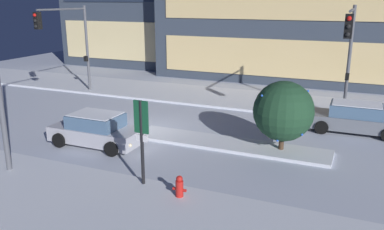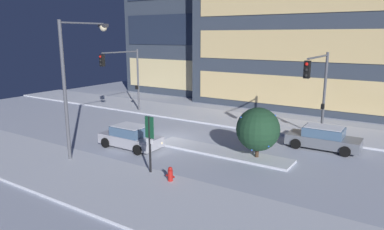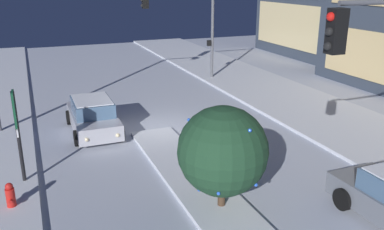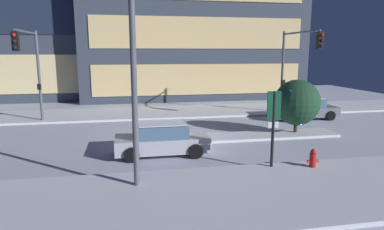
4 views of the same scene
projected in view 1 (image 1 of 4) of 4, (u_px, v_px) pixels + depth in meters
name	position (u px, v px, depth m)	size (l,w,h in m)	color
ground	(145.00, 130.00, 20.53)	(52.00, 52.00, 0.00)	silver
curb_strip_near	(28.00, 195.00, 13.52)	(52.00, 5.20, 0.14)	silver
curb_strip_far	(203.00, 95.00, 27.50)	(52.00, 5.20, 0.14)	silver
median_strip	(229.00, 144.00, 18.28)	(9.00, 1.80, 0.14)	silver
car_near	(97.00, 130.00, 18.19)	(4.32, 2.02, 1.49)	#B7B7C1
car_far	(355.00, 118.00, 19.97)	(4.67, 2.07, 1.49)	slate
traffic_light_corner_far_left	(68.00, 35.00, 26.19)	(0.32, 4.79, 5.99)	#565960
traffic_light_corner_far_right	(349.00, 45.00, 19.51)	(0.32, 5.25, 6.13)	#565960
street_lamp_arched	(12.00, 32.00, 14.75)	(0.60, 3.28, 8.07)	#565960
fire_hydrant	(179.00, 188.00, 13.23)	(0.48, 0.26, 0.88)	red
parking_info_sign	(142.00, 133.00, 13.71)	(0.55, 0.12, 3.16)	black
decorated_tree_median	(283.00, 111.00, 17.02)	(2.60, 2.57, 3.14)	#473323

